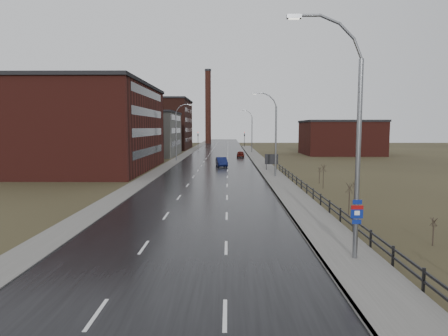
{
  "coord_description": "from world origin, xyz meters",
  "views": [
    {
      "loc": [
        2.41,
        -17.61,
        6.71
      ],
      "look_at": [
        2.03,
        18.9,
        3.0
      ],
      "focal_mm": 32.0,
      "sensor_mm": 36.0,
      "label": 1
    }
  ],
  "objects_px": {
    "car_far": "(241,154)",
    "billboard": "(271,160)",
    "car_near": "(222,162)",
    "streetlight_main": "(352,141)"
  },
  "relations": [
    {
      "from": "billboard",
      "to": "car_near",
      "type": "xyz_separation_m",
      "value": [
        -7.83,
        6.69,
        -0.96
      ]
    },
    {
      "from": "streetlight_main",
      "to": "car_near",
      "type": "bearing_deg",
      "value": 98.44
    },
    {
      "from": "billboard",
      "to": "car_far",
      "type": "distance_m",
      "value": 28.67
    },
    {
      "from": "car_near",
      "to": "streetlight_main",
      "type": "bearing_deg",
      "value": -88.85
    },
    {
      "from": "car_far",
      "to": "car_near",
      "type": "bearing_deg",
      "value": 81.84
    },
    {
      "from": "car_far",
      "to": "billboard",
      "type": "bearing_deg",
      "value": 99.92
    },
    {
      "from": "car_near",
      "to": "car_far",
      "type": "height_order",
      "value": "car_near"
    },
    {
      "from": "car_near",
      "to": "billboard",
      "type": "bearing_deg",
      "value": -47.79
    },
    {
      "from": "car_near",
      "to": "car_far",
      "type": "distance_m",
      "value": 22.04
    },
    {
      "from": "billboard",
      "to": "car_far",
      "type": "bearing_deg",
      "value": 97.84
    }
  ]
}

